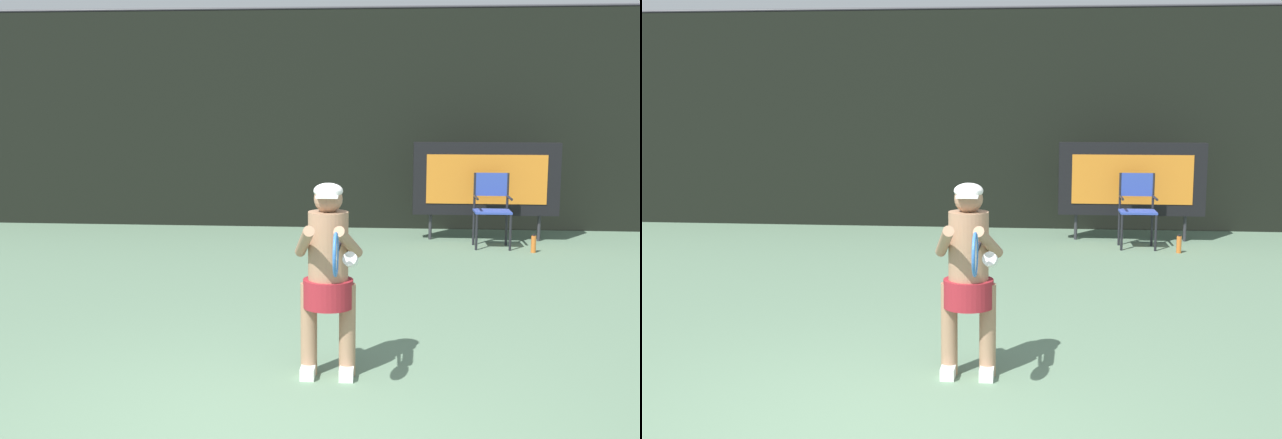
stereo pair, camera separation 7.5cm
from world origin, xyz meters
TOP-DOWN VIEW (x-y plane):
  - backdrop_screen at (0.00, 8.50)m, footprint 18.00×0.12m
  - scoreboard at (2.34, 7.42)m, footprint 2.20×0.21m
  - umpire_chair at (2.38, 6.85)m, footprint 0.52×0.44m
  - water_bottle at (2.92, 6.46)m, footprint 0.07×0.07m
  - tennis_player at (0.43, 1.18)m, footprint 0.54×0.61m
  - tennis_racket at (0.52, 0.66)m, footprint 0.03×0.60m

SIDE VIEW (x-z plane):
  - water_bottle at x=2.92m, z-range -0.01..0.26m
  - umpire_chair at x=2.38m, z-range 0.08..1.16m
  - tennis_player at x=0.43m, z-range 0.08..1.59m
  - scoreboard at x=2.34m, z-range 0.20..1.70m
  - tennis_racket at x=0.52m, z-range 0.91..1.23m
  - backdrop_screen at x=0.00m, z-range -0.02..3.64m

